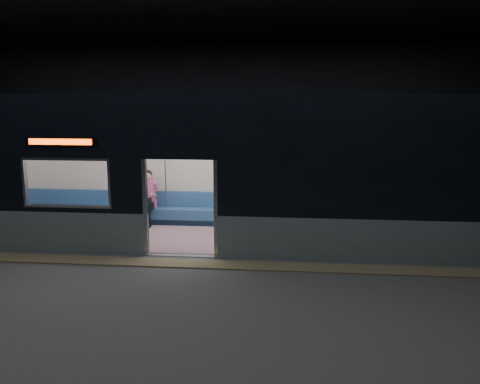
# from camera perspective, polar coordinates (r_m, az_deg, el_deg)

# --- Properties ---
(station_floor) EXTENTS (24.00, 14.00, 0.01)m
(station_floor) POSITION_cam_1_polar(r_m,az_deg,el_deg) (9.84, -7.89, -9.08)
(station_floor) COLOR #47494C
(station_floor) RESTS_ON ground
(station_envelope) EXTENTS (24.00, 14.00, 5.00)m
(station_envelope) POSITION_cam_1_polar(r_m,az_deg,el_deg) (9.26, -8.49, 12.80)
(station_envelope) COLOR black
(station_envelope) RESTS_ON station_floor
(tactile_strip) EXTENTS (22.80, 0.50, 0.03)m
(tactile_strip) POSITION_cam_1_polar(r_m,az_deg,el_deg) (10.33, -7.17, -7.95)
(tactile_strip) COLOR #8C7F59
(tactile_strip) RESTS_ON station_floor
(metro_car) EXTENTS (18.00, 3.04, 3.35)m
(metro_car) POSITION_cam_1_polar(r_m,az_deg,el_deg) (11.83, -5.25, 3.60)
(metro_car) COLOR gray
(metro_car) RESTS_ON station_floor
(passenger) EXTENTS (0.45, 0.73, 1.40)m
(passenger) POSITION_cam_1_polar(r_m,az_deg,el_deg) (13.29, -10.36, -0.26)
(passenger) COLOR black
(passenger) RESTS_ON metro_car
(handbag) EXTENTS (0.28, 0.24, 0.14)m
(handbag) POSITION_cam_1_polar(r_m,az_deg,el_deg) (13.09, -10.58, -1.01)
(handbag) COLOR black
(handbag) RESTS_ON passenger
(transit_map) EXTENTS (1.01, 0.03, 0.66)m
(transit_map) POSITION_cam_1_polar(r_m,az_deg,el_deg) (13.01, 0.69, 2.67)
(transit_map) COLOR white
(transit_map) RESTS_ON metro_car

